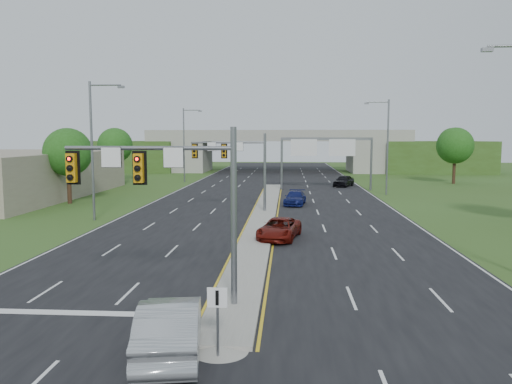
{
  "coord_description": "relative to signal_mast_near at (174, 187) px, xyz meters",
  "views": [
    {
      "loc": [
        2.07,
        -18.71,
        6.57
      ],
      "look_at": [
        -0.08,
        14.29,
        3.0
      ],
      "focal_mm": 35.0,
      "sensor_mm": 36.0,
      "label": 1
    }
  ],
  "objects": [
    {
      "name": "tree_back_d",
      "position": [
        40.26,
        94.07,
        1.11
      ],
      "size": [
        6.0,
        6.0,
        8.85
      ],
      "color": "#382316",
      "rests_on": "ground"
    },
    {
      "name": "tree_l_mid",
      "position": [
        -21.74,
        55.07,
        0.78
      ],
      "size": [
        5.2,
        5.2,
        8.12
      ],
      "color": "#382316",
      "rests_on": "ground"
    },
    {
      "name": "median",
      "position": [
        2.26,
        23.07,
        -4.63
      ],
      "size": [
        2.0,
        54.0,
        0.16
      ],
      "primitive_type": "cube",
      "color": "gray",
      "rests_on": "road"
    },
    {
      "name": "commercial_building",
      "position": [
        -27.74,
        35.07,
        -2.23
      ],
      "size": [
        18.0,
        30.0,
        5.0
      ],
      "primitive_type": "cube",
      "color": "gray",
      "rests_on": "ground"
    },
    {
      "name": "car_far_c",
      "position": [
        11.88,
        49.71,
        -3.93
      ],
      "size": [
        3.6,
        4.93,
        1.56
      ],
      "primitive_type": "imported",
      "rotation": [
        0.0,
        0.0,
        -0.43
      ],
      "color": "black",
      "rests_on": "road"
    },
    {
      "name": "overpass",
      "position": [
        2.26,
        80.07,
        -1.17
      ],
      "size": [
        80.0,
        14.0,
        8.1
      ],
      "color": "gray",
      "rests_on": "ground"
    },
    {
      "name": "car_silver",
      "position": [
        0.76,
        -4.18,
        -3.85
      ],
      "size": [
        2.6,
        5.39,
        1.7
      ],
      "primitive_type": "imported",
      "rotation": [
        0.0,
        0.0,
        3.3
      ],
      "color": "#A7ABAF",
      "rests_on": "road"
    },
    {
      "name": "sign_gantry",
      "position": [
        8.95,
        44.99,
        0.51
      ],
      "size": [
        11.58,
        0.44,
        6.67
      ],
      "color": "slate",
      "rests_on": "ground"
    },
    {
      "name": "tree_r_mid",
      "position": [
        28.26,
        55.07,
        0.78
      ],
      "size": [
        5.2,
        5.2,
        8.12
      ],
      "color": "#382316",
      "rests_on": "ground"
    },
    {
      "name": "keep_right_sign",
      "position": [
        2.26,
        -4.45,
        -3.21
      ],
      "size": [
        0.6,
        0.13,
        2.2
      ],
      "color": "slate",
      "rests_on": "ground"
    },
    {
      "name": "median_nose",
      "position": [
        2.26,
        -3.93,
        -4.63
      ],
      "size": [
        2.0,
        2.0,
        0.16
      ],
      "primitive_type": "cone",
      "color": "gray",
      "rests_on": "road"
    },
    {
      "name": "signal_mast_far",
      "position": [
        0.0,
        25.0,
        0.0
      ],
      "size": [
        6.62,
        0.6,
        7.0
      ],
      "color": "slate",
      "rests_on": "ground"
    },
    {
      "name": "lightpole_r_far",
      "position": [
        15.56,
        40.07,
        1.38
      ],
      "size": [
        2.85,
        0.25,
        11.0
      ],
      "color": "slate",
      "rests_on": "ground"
    },
    {
      "name": "tree_l_near",
      "position": [
        -17.74,
        30.07,
        0.45
      ],
      "size": [
        4.8,
        4.8,
        7.6
      ],
      "color": "#382316",
      "rests_on": "ground"
    },
    {
      "name": "car_far_a",
      "position": [
        3.76,
        13.46,
        -4.03
      ],
      "size": [
        3.16,
        5.23,
        1.36
      ],
      "primitive_type": "imported",
      "rotation": [
        0.0,
        0.0,
        -0.2
      ],
      "color": "#5B0F09",
      "rests_on": "road"
    },
    {
      "name": "ground",
      "position": [
        2.26,
        0.07,
        -4.73
      ],
      "size": [
        240.0,
        240.0,
        0.0
      ],
      "primitive_type": "plane",
      "color": "#344E1C",
      "rests_on": "ground"
    },
    {
      "name": "tree_back_b",
      "position": [
        -21.74,
        94.07,
        0.78
      ],
      "size": [
        5.6,
        5.6,
        8.32
      ],
      "color": "#382316",
      "rests_on": "ground"
    },
    {
      "name": "car_far_b",
      "position": [
        5.01,
        30.43,
        -4.03
      ],
      "size": [
        2.46,
        4.87,
        1.36
      ],
      "primitive_type": "imported",
      "rotation": [
        0.0,
        0.0,
        -0.12
      ],
      "color": "#0D1550",
      "rests_on": "road"
    },
    {
      "name": "lane_markings",
      "position": [
        1.66,
        28.99,
        -4.7
      ],
      "size": [
        23.72,
        160.0,
        0.01
      ],
      "color": "gold",
      "rests_on": "road"
    },
    {
      "name": "lightpole_l_far",
      "position": [
        -11.03,
        55.07,
        1.38
      ],
      "size": [
        2.85,
        0.25,
        11.0
      ],
      "color": "slate",
      "rests_on": "ground"
    },
    {
      "name": "tree_back_a",
      "position": [
        -35.74,
        94.07,
        1.11
      ],
      "size": [
        6.0,
        6.0,
        8.85
      ],
      "color": "#382316",
      "rests_on": "ground"
    },
    {
      "name": "lightpole_l_mid",
      "position": [
        -11.03,
        20.07,
        1.38
      ],
      "size": [
        2.85,
        0.25,
        11.0
      ],
      "color": "slate",
      "rests_on": "ground"
    },
    {
      "name": "road",
      "position": [
        2.26,
        35.07,
        -4.72
      ],
      "size": [
        24.0,
        160.0,
        0.02
      ],
      "primitive_type": "cube",
      "color": "black",
      "rests_on": "ground"
    },
    {
      "name": "tree_back_c",
      "position": [
        26.26,
        94.07,
        0.78
      ],
      "size": [
        5.6,
        5.6,
        8.32
      ],
      "color": "#382316",
      "rests_on": "ground"
    },
    {
      "name": "signal_mast_near",
      "position": [
        0.0,
        0.0,
        0.0
      ],
      "size": [
        6.62,
        0.6,
        7.0
      ],
      "color": "slate",
      "rests_on": "ground"
    }
  ]
}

